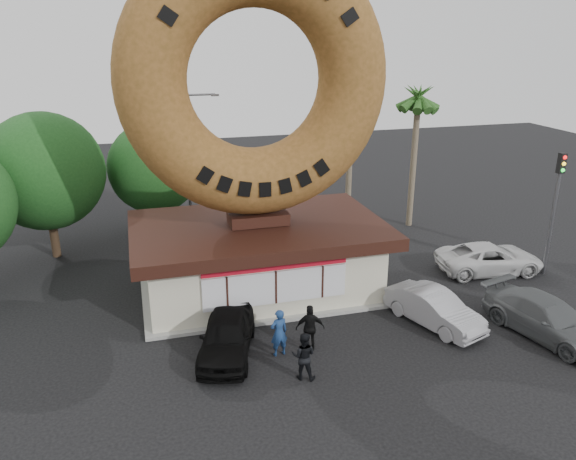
% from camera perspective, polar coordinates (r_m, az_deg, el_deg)
% --- Properties ---
extents(ground, '(90.00, 90.00, 0.00)m').
position_cam_1_polar(ground, '(21.21, 0.82, -12.94)').
color(ground, black).
rests_on(ground, ground).
extents(donut_shop, '(11.20, 7.20, 3.80)m').
position_cam_1_polar(donut_shop, '(25.56, -2.97, -2.56)').
color(donut_shop, beige).
rests_on(donut_shop, ground).
extents(giant_donut, '(11.34, 2.89, 11.34)m').
position_cam_1_polar(giant_donut, '(23.75, -3.32, 14.91)').
color(giant_donut, '#915B2A').
rests_on(giant_donut, donut_shop).
extents(tree_west, '(6.00, 6.00, 7.65)m').
position_cam_1_polar(tree_west, '(31.17, -23.49, 5.48)').
color(tree_west, '#473321').
rests_on(tree_west, ground).
extents(tree_mid, '(5.20, 5.20, 6.63)m').
position_cam_1_polar(tree_mid, '(32.97, -13.44, 6.17)').
color(tree_mid, '#473321').
rests_on(tree_mid, ground).
extents(palm_near, '(2.60, 2.60, 9.75)m').
position_cam_1_polar(palm_near, '(33.71, 6.54, 14.44)').
color(palm_near, '#726651').
rests_on(palm_near, ground).
extents(palm_far, '(2.60, 2.60, 8.75)m').
position_cam_1_polar(palm_far, '(33.95, 13.07, 12.53)').
color(palm_far, '#726651').
rests_on(palm_far, ground).
extents(street_lamp, '(2.11, 0.20, 8.00)m').
position_cam_1_polar(street_lamp, '(33.99, -9.96, 7.61)').
color(street_lamp, '#59595E').
rests_on(street_lamp, ground).
extents(traffic_signal, '(0.30, 0.38, 6.07)m').
position_cam_1_polar(traffic_signal, '(29.47, 25.54, 2.86)').
color(traffic_signal, '#59595E').
rests_on(traffic_signal, ground).
extents(person_left, '(0.75, 0.56, 1.86)m').
position_cam_1_polar(person_left, '(20.97, -0.93, -10.38)').
color(person_left, navy).
rests_on(person_left, ground).
extents(person_center, '(1.05, 0.96, 1.75)m').
position_cam_1_polar(person_center, '(19.75, 1.59, -12.66)').
color(person_center, black).
rests_on(person_center, ground).
extents(person_right, '(1.16, 0.69, 1.85)m').
position_cam_1_polar(person_right, '(21.30, 2.26, -9.91)').
color(person_right, black).
rests_on(person_right, ground).
extents(car_black, '(3.09, 4.88, 1.55)m').
position_cam_1_polar(car_black, '(21.25, -6.24, -10.56)').
color(car_black, black).
rests_on(car_black, ground).
extents(car_silver, '(2.88, 4.62, 1.44)m').
position_cam_1_polar(car_silver, '(23.84, 14.63, -7.72)').
color(car_silver, '#949498').
rests_on(car_silver, ground).
extents(car_grey, '(3.36, 5.63, 1.53)m').
position_cam_1_polar(car_grey, '(24.50, 24.79, -8.11)').
color(car_grey, '#595C5E').
rests_on(car_grey, ground).
extents(car_white, '(5.45, 3.02, 1.44)m').
position_cam_1_polar(car_white, '(29.65, 19.80, -2.71)').
color(car_white, silver).
rests_on(car_white, ground).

